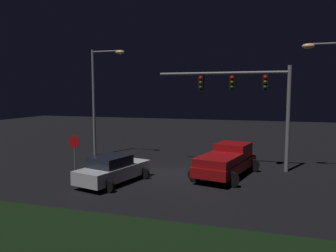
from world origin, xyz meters
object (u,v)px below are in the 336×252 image
(car_sedan, at_px, (113,169))
(street_lamp_right, at_px, (335,91))
(traffic_signal_gantry, at_px, (248,92))
(street_lamp_left, at_px, (100,89))
(stop_sign, at_px, (74,146))
(pickup_truck, at_px, (227,159))

(car_sedan, bearing_deg, street_lamp_right, -50.82)
(traffic_signal_gantry, bearing_deg, street_lamp_left, 173.47)
(street_lamp_right, xyz_separation_m, stop_sign, (-15.08, -3.66, -3.38))
(stop_sign, bearing_deg, traffic_signal_gantry, 20.36)
(car_sedan, relative_size, street_lamp_right, 0.60)
(car_sedan, distance_m, stop_sign, 3.97)
(traffic_signal_gantry, relative_size, street_lamp_left, 1.03)
(stop_sign, bearing_deg, street_lamp_left, 100.13)
(traffic_signal_gantry, distance_m, street_lamp_left, 11.09)
(car_sedan, xyz_separation_m, stop_sign, (-3.47, 1.73, 0.82))
(street_lamp_left, relative_size, stop_sign, 3.62)
(street_lamp_left, distance_m, street_lamp_right, 16.03)
(traffic_signal_gantry, distance_m, stop_sign, 11.30)
(street_lamp_left, xyz_separation_m, stop_sign, (0.90, -5.02, -3.54))
(traffic_signal_gantry, bearing_deg, pickup_truck, -113.78)
(pickup_truck, height_order, street_lamp_left, street_lamp_left)
(traffic_signal_gantry, xyz_separation_m, stop_sign, (-10.12, -3.76, -3.34))
(pickup_truck, relative_size, stop_sign, 2.56)
(traffic_signal_gantry, xyz_separation_m, street_lamp_left, (-11.02, 1.26, 0.20))
(stop_sign, bearing_deg, street_lamp_right, 13.64)
(car_sedan, bearing_deg, pickup_truck, -45.32)
(car_sedan, bearing_deg, street_lamp_left, 47.23)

